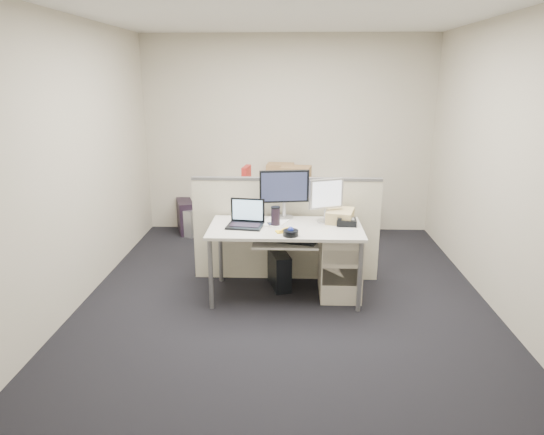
{
  "coord_description": "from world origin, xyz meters",
  "views": [
    {
      "loc": [
        0.05,
        -4.53,
        2.16
      ],
      "look_at": [
        -0.14,
        0.15,
        0.78
      ],
      "focal_mm": 32.0,
      "sensor_mm": 36.0,
      "label": 1
    }
  ],
  "objects_px": {
    "monitor_main": "(284,195)",
    "laptop": "(245,214)",
    "desk_phone": "(346,222)",
    "desk": "(286,233)"
  },
  "relations": [
    {
      "from": "desk",
      "to": "laptop",
      "type": "height_order",
      "value": "laptop"
    },
    {
      "from": "desk_phone",
      "to": "monitor_main",
      "type": "bearing_deg",
      "value": 163.43
    },
    {
      "from": "laptop",
      "to": "desk_phone",
      "type": "height_order",
      "value": "laptop"
    },
    {
      "from": "laptop",
      "to": "desk_phone",
      "type": "relative_size",
      "value": 1.77
    },
    {
      "from": "laptop",
      "to": "desk_phone",
      "type": "distance_m",
      "value": 1.01
    },
    {
      "from": "desk",
      "to": "laptop",
      "type": "bearing_deg",
      "value": -177.12
    },
    {
      "from": "monitor_main",
      "to": "desk_phone",
      "type": "bearing_deg",
      "value": -27.57
    },
    {
      "from": "monitor_main",
      "to": "laptop",
      "type": "xyz_separation_m",
      "value": [
        -0.38,
        -0.31,
        -0.12
      ]
    },
    {
      "from": "desk",
      "to": "monitor_main",
      "type": "xyz_separation_m",
      "value": [
        -0.02,
        0.29,
        0.32
      ]
    },
    {
      "from": "desk",
      "to": "desk_phone",
      "type": "relative_size",
      "value": 7.74
    }
  ]
}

